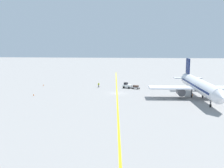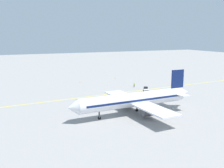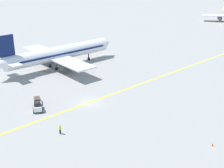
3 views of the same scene
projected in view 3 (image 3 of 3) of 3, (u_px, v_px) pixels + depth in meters
The scene contains 8 objects.
ground_plane at pixel (90, 102), 62.18m from camera, with size 400.00×400.00×0.00m, color gray.
apron_yellow_centreline at pixel (90, 102), 62.18m from camera, with size 0.40×120.00×0.01m, color yellow.
airplane_at_gate at pixel (58, 54), 81.58m from camera, with size 28.20×35.51×10.60m.
baggage_tug_white at pixel (38, 106), 58.35m from camera, with size 3.35×2.67×2.11m.
baggage_cart_trailing at pixel (37, 100), 61.37m from camera, with size 2.94×2.33×1.24m.
ground_crew_worker at pixel (60, 129), 50.41m from camera, with size 0.57×0.27×1.68m.
traffic_cone_mid_apron at pixel (212, 144), 47.33m from camera, with size 0.32×0.32×0.55m, color orange.
traffic_cone_by_wingtip at pixel (44, 70), 79.71m from camera, with size 0.32×0.32×0.55m, color orange.
Camera 3 is at (47.17, -31.53, 26.09)m, focal length 50.00 mm.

